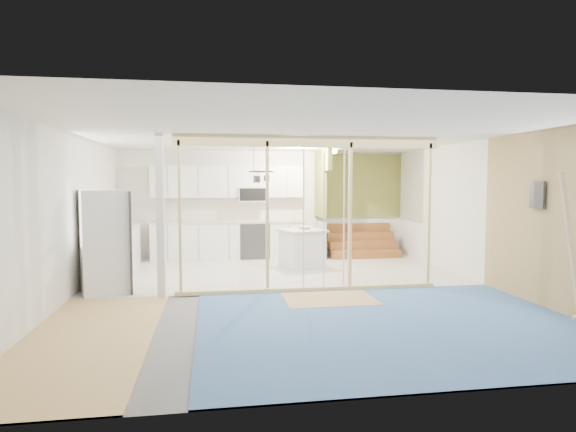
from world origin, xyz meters
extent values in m
cube|color=slate|center=(0.00, 0.00, 0.00)|extent=(7.00, 8.00, 0.01)
cube|color=white|center=(0.00, 0.00, 2.60)|extent=(7.00, 8.00, 0.01)
cube|color=silver|center=(0.00, 4.00, 1.30)|extent=(7.00, 0.01, 2.60)
cube|color=silver|center=(0.00, -4.00, 1.30)|extent=(7.00, 0.01, 2.60)
cube|color=silver|center=(-3.50, 0.00, 1.30)|extent=(0.01, 8.00, 2.60)
cube|color=silver|center=(3.50, 0.00, 1.30)|extent=(0.01, 8.00, 2.60)
cube|color=silver|center=(0.00, 2.00, 0.01)|extent=(7.00, 4.00, 0.02)
cube|color=#40609D|center=(1.00, -2.00, 0.01)|extent=(5.00, 4.00, 0.02)
cube|color=tan|center=(-2.75, -2.00, 0.01)|extent=(1.50, 4.00, 0.02)
cube|color=tan|center=(0.50, -0.60, 0.02)|extent=(1.40, 1.00, 0.01)
cube|color=beige|center=(0.30, 0.00, 2.50)|extent=(4.40, 0.09, 0.18)
cube|color=beige|center=(0.30, 0.00, 0.05)|extent=(4.40, 0.09, 0.06)
cube|color=silver|center=(-2.10, 0.00, 1.30)|extent=(0.12, 0.14, 2.60)
cube|color=beige|center=(-1.80, 0.00, 1.30)|extent=(0.04, 0.09, 2.40)
cube|color=beige|center=(-0.40, 0.00, 1.30)|extent=(0.05, 0.09, 2.40)
cube|color=beige|center=(1.00, 0.00, 1.30)|extent=(0.04, 0.09, 2.40)
cube|color=beige|center=(2.40, 0.00, 1.30)|extent=(0.04, 0.09, 2.40)
cylinder|color=silver|center=(0.20, -0.03, 1.22)|extent=(0.02, 0.02, 2.35)
cylinder|color=silver|center=(0.90, 0.02, 1.22)|extent=(0.02, 0.02, 2.35)
cylinder|color=silver|center=(0.55, 0.00, 1.22)|extent=(0.02, 0.02, 2.35)
cube|color=white|center=(-0.90, 3.70, 0.44)|extent=(3.60, 0.60, 0.88)
cube|color=beige|center=(-0.90, 3.70, 0.91)|extent=(3.66, 0.64, 0.05)
cube|color=white|center=(-3.20, 2.60, 0.44)|extent=(0.60, 1.60, 0.88)
cube|color=beige|center=(-3.20, 2.60, 0.91)|extent=(0.64, 1.64, 0.05)
cube|color=white|center=(-0.90, 3.82, 1.85)|extent=(3.60, 0.34, 0.75)
cube|color=white|center=(-0.30, 3.78, 1.55)|extent=(0.72, 0.38, 0.36)
cube|color=black|center=(-0.30, 3.59, 1.55)|extent=(0.68, 0.02, 0.30)
cube|color=olive|center=(1.30, 3.55, 1.80)|extent=(0.10, 0.90, 1.60)
cube|color=silver|center=(1.30, 3.55, 0.45)|extent=(0.10, 0.90, 0.90)
cube|color=olive|center=(1.30, 2.85, 2.35)|extent=(0.10, 0.50, 0.50)
cube|color=olive|center=(2.40, 3.97, 1.75)|extent=(2.20, 0.04, 1.60)
cube|color=silver|center=(2.40, 3.97, 0.45)|extent=(2.20, 0.04, 0.90)
cube|color=brown|center=(2.35, 3.20, 0.10)|extent=(1.70, 0.26, 0.20)
cube|color=brown|center=(2.35, 3.46, 0.30)|extent=(1.70, 0.26, 0.20)
cube|color=brown|center=(2.35, 3.72, 0.50)|extent=(1.70, 0.26, 0.20)
cube|color=brown|center=(2.35, 3.98, 0.70)|extent=(1.70, 0.26, 0.20)
torus|color=black|center=(-0.30, 1.90, 2.05)|extent=(0.52, 0.52, 0.02)
cylinder|color=black|center=(-0.45, 1.90, 2.30)|extent=(0.01, 0.01, 0.50)
cylinder|color=black|center=(-0.15, 1.90, 2.30)|extent=(0.01, 0.01, 0.50)
cylinder|color=#38383D|center=(-0.40, 1.80, 1.90)|extent=(0.14, 0.14, 0.14)
cylinder|color=#38383D|center=(-0.18, 2.00, 1.92)|extent=(0.12, 0.12, 0.12)
cube|color=tan|center=(3.48, -2.00, 1.30)|extent=(0.02, 4.00, 2.60)
cube|color=#38383D|center=(3.43, -1.40, 1.65)|extent=(0.04, 0.30, 0.40)
cylinder|color=#FFEABF|center=(1.40, 3.00, 2.54)|extent=(0.32, 0.32, 0.08)
cube|color=white|center=(-3.04, 0.45, 0.86)|extent=(0.93, 0.92, 1.71)
cube|color=#38383D|center=(-2.68, 0.45, 0.86)|extent=(0.24, 0.66, 1.68)
cube|color=white|center=(0.60, 2.23, 0.38)|extent=(0.96, 0.96, 0.77)
cube|color=beige|center=(0.60, 2.23, 0.81)|extent=(1.07, 1.07, 0.04)
imported|color=silver|center=(0.68, 2.32, 0.86)|extent=(0.36, 0.36, 0.07)
imported|color=#A2A3B5|center=(-2.50, 3.68, 1.09)|extent=(0.15, 0.15, 0.33)
imported|color=silver|center=(0.70, 3.65, 1.02)|extent=(0.08, 0.08, 0.17)
cube|color=#E0C289|center=(2.92, -2.74, 0.99)|extent=(0.47, 0.10, 1.95)
camera|label=1|loc=(-1.30, -7.79, 1.83)|focal=30.00mm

